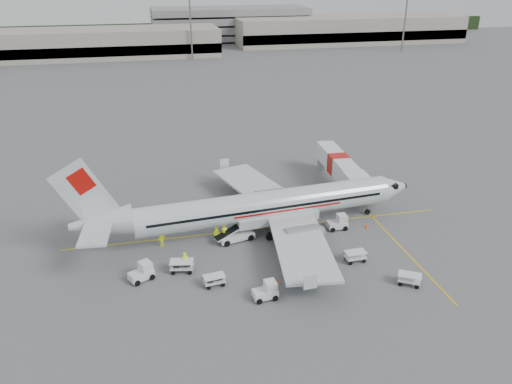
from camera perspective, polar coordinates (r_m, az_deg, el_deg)
ground at (r=58.04m, az=0.44°, el=-4.22°), size 360.00×360.00×0.00m
stripe_lead at (r=58.04m, az=0.44°, el=-4.21°), size 44.00×0.20×0.01m
stripe_cross at (r=56.25m, az=16.49°, el=-6.32°), size 0.20×20.00×0.01m
terminal_west at (r=183.29m, az=-22.42°, el=15.32°), size 110.00×22.00×9.00m
terminal_east at (r=212.30m, az=10.40°, el=17.82°), size 90.00×26.00×10.00m
parking_garage at (r=213.81m, az=-3.03°, el=18.75°), size 62.00×24.00×14.00m
treeline at (r=226.27m, az=-10.27°, el=17.70°), size 300.00×3.00×6.00m
mast_center at (r=169.27m, az=-7.48°, el=18.48°), size 3.20×1.20×22.00m
mast_east at (r=191.81m, az=16.68°, el=18.39°), size 3.20×1.20×22.00m
aircraft at (r=55.41m, az=1.20°, el=0.52°), size 41.45×33.77×10.74m
jet_bridge at (r=69.31m, az=9.34°, el=2.41°), size 4.05×17.16×4.47m
belt_loader at (r=55.06m, az=-2.32°, el=-4.22°), size 5.63×3.21×2.88m
tug_fore at (r=58.37m, az=9.28°, el=-3.41°), size 2.29×1.32×1.76m
tug_mid at (r=46.25m, az=1.05°, el=-11.20°), size 2.35×1.49×1.73m
tug_aft at (r=49.94m, az=-13.01°, el=-8.89°), size 2.67×2.24×1.79m
cart_loaded_a at (r=48.30m, az=-4.79°, el=-10.05°), size 2.18×1.47×1.06m
cart_loaded_b at (r=50.61m, az=-8.47°, el=-8.39°), size 2.53×1.79×1.21m
cart_empty_a at (r=52.72m, az=11.28°, el=-7.23°), size 2.20×1.36×1.12m
cart_empty_b at (r=50.42m, az=17.12°, el=-9.52°), size 2.49×2.21×1.12m
cone_nose at (r=59.56m, az=12.56°, el=-3.74°), size 0.36×0.36×0.59m
cone_port at (r=65.92m, az=0.10°, el=-0.23°), size 0.41×0.41×0.67m
cone_stbd at (r=48.61m, az=2.42°, el=-10.07°), size 0.35×0.35×0.58m
crew_a at (r=50.79m, az=-8.08°, el=-7.78°), size 0.80×0.66×1.88m
crew_b at (r=55.52m, az=-4.51°, el=-4.78°), size 0.98×0.95×1.59m
crew_c at (r=55.21m, az=-3.62°, el=-4.83°), size 1.18×1.29×1.75m
crew_d at (r=55.11m, az=-10.71°, el=-5.35°), size 1.05×0.88×1.68m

